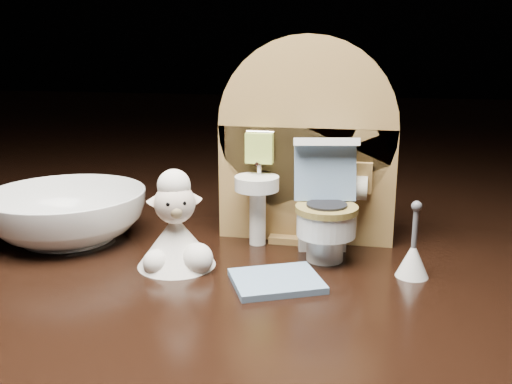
# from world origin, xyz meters

# --- Properties ---
(backdrop_panel) EXTENTS (0.13, 0.05, 0.15)m
(backdrop_panel) POSITION_xyz_m (-0.00, 0.06, 0.07)
(backdrop_panel) COLOR olive
(backdrop_panel) RESTS_ON ground
(toy_toilet) EXTENTS (0.05, 0.06, 0.08)m
(toy_toilet) POSITION_xyz_m (0.02, 0.03, 0.03)
(toy_toilet) COLOR white
(toy_toilet) RESTS_ON ground
(bath_mat) EXTENTS (0.07, 0.06, 0.00)m
(bath_mat) POSITION_xyz_m (-0.01, -0.02, 0.00)
(bath_mat) COLOR #6987A6
(bath_mat) RESTS_ON ground
(toilet_brush) EXTENTS (0.02, 0.02, 0.05)m
(toilet_brush) POSITION_xyz_m (0.08, 0.01, 0.01)
(toilet_brush) COLOR white
(toilet_brush) RESTS_ON ground
(plush_lamb) EXTENTS (0.05, 0.05, 0.07)m
(plush_lamb) POSITION_xyz_m (-0.08, -0.01, 0.02)
(plush_lamb) COLOR white
(plush_lamb) RESTS_ON ground
(ceramic_bowl) EXTENTS (0.13, 0.13, 0.04)m
(ceramic_bowl) POSITION_xyz_m (-0.18, 0.03, 0.02)
(ceramic_bowl) COLOR white
(ceramic_bowl) RESTS_ON ground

